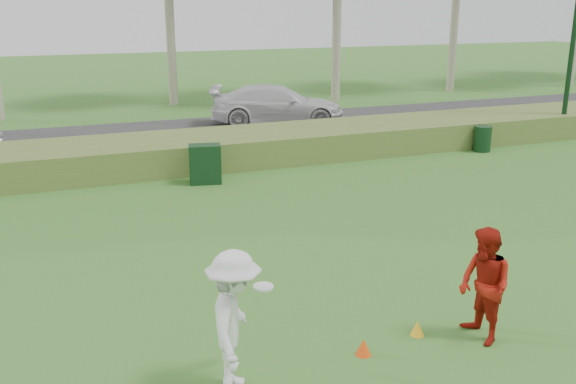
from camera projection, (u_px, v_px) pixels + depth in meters
name	position (u px, v px, depth m)	size (l,w,h in m)	color
ground	(386.00, 345.00, 9.65)	(120.00, 120.00, 0.00)	#306A23
reed_strip	(194.00, 151.00, 20.21)	(80.00, 3.00, 0.90)	#506C2B
park_road	(164.00, 135.00, 24.78)	(80.00, 6.00, 0.06)	#2D2D2D
player_white	(234.00, 322.00, 8.29)	(1.16, 1.45, 1.96)	silver
player_red	(485.00, 286.00, 9.55)	(0.87, 0.68, 1.78)	#A2180D
cone_orange	(363.00, 347.00, 9.34)	(0.23, 0.23, 0.25)	#FC4B0D
cone_yellow	(417.00, 328.00, 9.90)	(0.22, 0.22, 0.24)	yellow
utility_cabinet	(205.00, 164.00, 18.13)	(0.89, 0.55, 1.11)	black
trash_bin	(483.00, 139.00, 22.04)	(0.58, 0.58, 0.87)	black
car_right	(277.00, 105.00, 26.60)	(2.23, 5.50, 1.59)	silver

